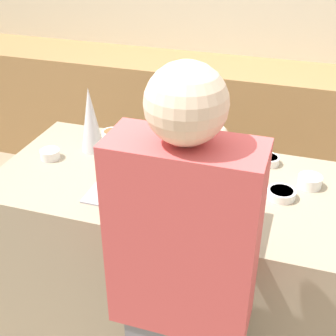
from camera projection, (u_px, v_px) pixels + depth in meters
The scene contains 15 objects.
ground_plane at pixel (180, 327), 2.56m from camera, with size 12.00×12.00×0.00m, color gray.
wall_back at pixel (259, 7), 3.59m from camera, with size 8.00×0.05×2.60m.
back_cabinet_block at pixel (242, 124), 3.74m from camera, with size 6.00×0.60×0.92m.
kitchen_island at pixel (182, 262), 2.32m from camera, with size 1.72×0.80×0.94m.
baking_tray at pixel (142, 193), 2.00m from camera, with size 0.44×0.28×0.01m.
gingerbread_house at pixel (141, 170), 1.94m from camera, with size 0.16×0.19×0.30m.
decorative_tree at pixel (91, 120), 2.27m from camera, with size 0.11×0.11×0.33m.
candy_bowl_behind_tray at pixel (281, 193), 1.97m from camera, with size 0.12×0.12×0.04m.
candy_bowl_near_tray_right at pixel (50, 154), 2.26m from camera, with size 0.09×0.09×0.04m.
candy_bowl_front_corner at pixel (269, 160), 2.22m from camera, with size 0.10×0.10×0.04m.
candy_bowl_far_left at pixel (164, 142), 2.37m from camera, with size 0.11×0.11×0.04m.
candy_bowl_beside_tree at pixel (112, 135), 2.44m from camera, with size 0.11×0.11×0.05m.
candy_bowl_far_right at pixel (310, 181), 2.04m from camera, with size 0.10×0.10×0.05m.
mug at pixel (228, 197), 1.90m from camera, with size 0.07×0.07×0.09m.
person at pixel (182, 302), 1.55m from camera, with size 0.45×0.56×1.70m.
Camera 1 is at (0.48, -1.70, 2.04)m, focal length 50.00 mm.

